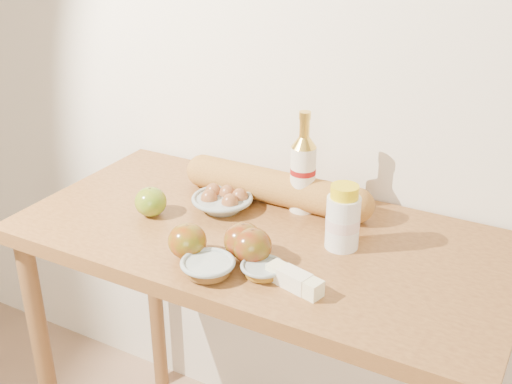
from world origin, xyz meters
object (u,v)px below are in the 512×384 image
at_px(bourbon_bottle, 303,171).
at_px(egg_bowl, 223,201).
at_px(cream_bottle, 343,219).
at_px(baguette, 275,187).
at_px(table, 262,275).

bearing_deg(bourbon_bottle, egg_bowl, -132.29).
bearing_deg(cream_bottle, baguette, 130.24).
relative_size(bourbon_bottle, cream_bottle, 1.71).
relative_size(bourbon_bottle, baguette, 0.49).
height_order(table, cream_bottle, cream_bottle).
distance_m(table, bourbon_bottle, 0.28).
xyz_separation_m(table, baguette, (-0.05, 0.16, 0.17)).
bearing_deg(bourbon_bottle, baguette, -162.33).
height_order(bourbon_bottle, baguette, bourbon_bottle).
bearing_deg(table, cream_bottle, 8.25).
xyz_separation_m(table, bourbon_bottle, (0.03, 0.16, 0.23)).
xyz_separation_m(cream_bottle, baguette, (-0.24, 0.13, -0.03)).
height_order(bourbon_bottle, egg_bowl, bourbon_bottle).
xyz_separation_m(table, cream_bottle, (0.19, 0.03, 0.20)).
bearing_deg(egg_bowl, bourbon_bottle, 26.96).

